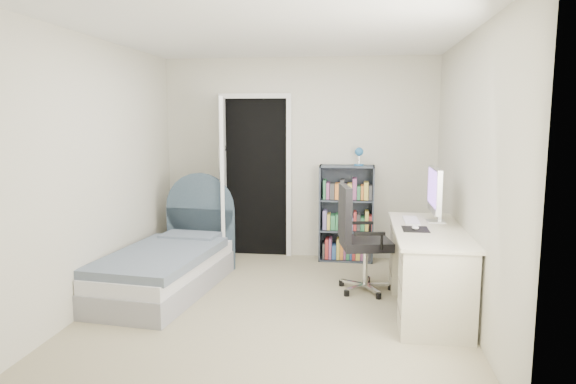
# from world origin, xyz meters

# --- Properties ---
(room_shell) EXTENTS (3.50, 3.70, 2.60)m
(room_shell) POSITION_xyz_m (0.00, 0.00, 1.25)
(room_shell) COLOR gray
(room_shell) RESTS_ON ground
(door) EXTENTS (0.92, 0.82, 2.06)m
(door) POSITION_xyz_m (-0.76, 1.52, 1.03)
(door) COLOR black
(door) RESTS_ON ground
(bed) EXTENTS (1.05, 1.91, 1.13)m
(bed) POSITION_xyz_m (-1.18, 0.30, 0.25)
(bed) COLOR gray
(bed) RESTS_ON ground
(nightstand) EXTENTS (0.37, 0.37, 0.56)m
(nightstand) POSITION_xyz_m (-1.21, 1.61, 0.36)
(nightstand) COLOR tan
(nightstand) RESTS_ON ground
(floor_lamp) EXTENTS (0.20, 0.20, 1.43)m
(floor_lamp) POSITION_xyz_m (-0.93, 1.49, 0.59)
(floor_lamp) COLOR silver
(floor_lamp) RESTS_ON ground
(bookcase) EXTENTS (0.66, 0.28, 1.41)m
(bookcase) POSITION_xyz_m (0.62, 1.66, 0.54)
(bookcase) COLOR #3A4350
(bookcase) RESTS_ON ground
(desk) EXTENTS (0.63, 1.58, 1.29)m
(desk) POSITION_xyz_m (1.39, 0.08, 0.42)
(desk) COLOR beige
(desk) RESTS_ON ground
(office_chair) EXTENTS (0.59, 0.60, 1.09)m
(office_chair) POSITION_xyz_m (0.74, 0.52, 0.60)
(office_chair) COLOR silver
(office_chair) RESTS_ON ground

